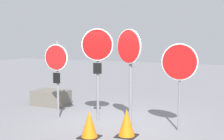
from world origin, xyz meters
TOP-DOWN VIEW (x-y plane):
  - ground_plane at (0.00, 0.00)m, footprint 40.00×40.00m
  - stop_sign_0 at (-1.68, -0.28)m, footprint 0.75×0.13m
  - stop_sign_1 at (-0.52, 0.02)m, footprint 0.85×0.29m
  - stop_sign_2 at (0.49, -0.15)m, footprint 0.81×0.44m
  - stop_sign_3 at (1.78, -0.07)m, footprint 0.91×0.13m
  - traffic_cone_0 at (0.75, -0.97)m, footprint 0.47×0.47m
  - traffic_cone_1 at (-0.01, -1.41)m, footprint 0.46×0.46m
  - storage_crate at (-2.93, 1.16)m, footprint 1.15×0.86m

SIDE VIEW (x-z plane):
  - ground_plane at x=0.00m, z-range 0.00..0.00m
  - storage_crate at x=-2.93m, z-range 0.00..0.51m
  - traffic_cone_1 at x=-0.01m, z-range 0.00..0.64m
  - traffic_cone_0 at x=0.75m, z-range 0.00..0.66m
  - stop_sign_0 at x=-1.68m, z-range 0.44..2.68m
  - stop_sign_3 at x=1.78m, z-range 0.53..2.73m
  - stop_sign_2 at x=0.49m, z-range 0.55..3.11m
  - stop_sign_1 at x=-0.52m, z-range 0.58..3.16m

